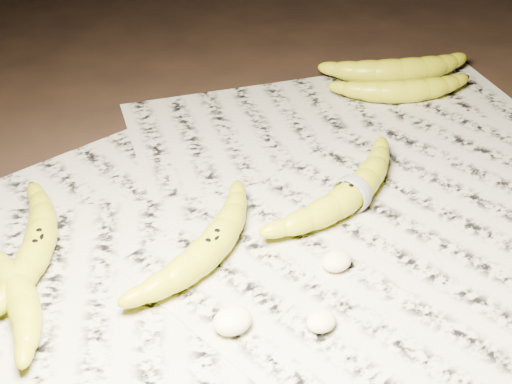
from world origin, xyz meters
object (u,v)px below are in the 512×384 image
banana_left_b (14,284)px  banana_upper_a (404,89)px  banana_center (211,245)px  banana_taped (353,191)px  banana_left_a (37,245)px  banana_upper_b (400,69)px

banana_left_b → banana_upper_a: bearing=-82.3°
banana_center → banana_taped: same height
banana_taped → banana_left_a: bearing=145.0°
banana_center → banana_upper_b: banana_upper_b is taller
banana_upper_b → banana_upper_a: bearing=-100.9°
banana_left_a → banana_upper_b: (0.58, 0.13, 0.00)m
banana_left_a → banana_upper_a: (0.55, 0.08, 0.00)m
banana_taped → banana_upper_a: bearing=17.4°
banana_taped → banana_upper_b: 0.33m
banana_left_a → banana_taped: bearing=-74.9°
banana_left_a → banana_upper_a: size_ratio=1.10×
banana_left_a → banana_taped: size_ratio=0.90×
banana_left_a → banana_taped: banana_taped is taller
banana_left_a → banana_upper_a: 0.56m
banana_left_b → banana_upper_b: bearing=-78.6°
banana_left_a → banana_left_b: (-0.04, -0.05, -0.00)m
banana_taped → banana_upper_b: (0.25, 0.22, 0.00)m
banana_left_b → banana_upper_b: banana_upper_b is taller
banana_upper_a → banana_upper_b: size_ratio=0.91×
banana_upper_a → banana_upper_b: 0.06m
banana_center → banana_upper_b: bearing=-4.0°
banana_left_b → banana_left_a: bearing=-41.3°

